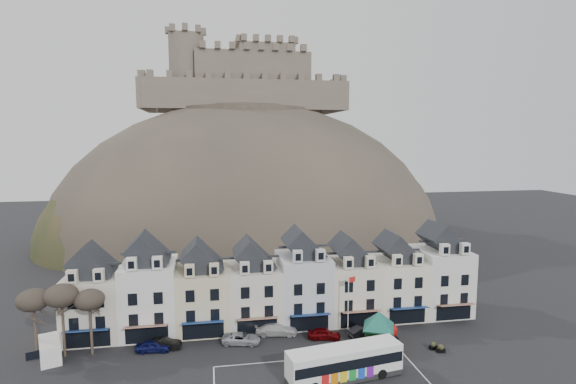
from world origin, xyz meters
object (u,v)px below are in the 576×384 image
at_px(car_black, 164,344).
at_px(car_charcoal, 364,331).
at_px(car_maroon, 324,334).
at_px(white_van, 50,350).
at_px(bus, 345,361).
at_px(car_white, 276,329).
at_px(flagpole, 349,302).
at_px(car_silver, 241,339).
at_px(red_buoy, 390,332).
at_px(car_navy, 153,346).
at_px(bus_shelter, 379,320).

relative_size(car_black, car_charcoal, 0.97).
bearing_deg(car_maroon, white_van, 101.67).
height_order(bus, car_maroon, bus).
distance_m(white_van, car_white, 26.53).
distance_m(flagpole, car_black, 23.21).
bearing_deg(car_silver, red_buoy, -85.15).
bearing_deg(bus, car_silver, 126.10).
xyz_separation_m(red_buoy, car_silver, (-18.46, 2.35, -0.48)).
height_order(flagpole, car_charcoal, flagpole).
xyz_separation_m(red_buoy, white_van, (-40.31, 2.25, -0.02)).
bearing_deg(white_van, car_navy, -21.76).
xyz_separation_m(car_silver, car_white, (4.61, 1.80, 0.14)).
relative_size(flagpole, car_maroon, 1.93).
bearing_deg(bus_shelter, car_white, 176.25).
relative_size(bus_shelter, flagpole, 0.83).
bearing_deg(car_white, bus_shelter, -107.79).
bearing_deg(car_navy, white_van, 93.14).
bearing_deg(car_maroon, car_silver, 99.58).
height_order(red_buoy, car_maroon, red_buoy).
relative_size(flagpole, car_white, 1.46).
height_order(flagpole, car_navy, flagpole).
relative_size(car_white, car_charcoal, 1.29).
distance_m(red_buoy, white_van, 40.38).
relative_size(white_van, car_maroon, 1.29).
distance_m(flagpole, car_white, 10.02).
distance_m(bus_shelter, car_white, 13.29).
relative_size(car_black, car_silver, 0.88).
distance_m(bus, bus_shelter, 8.64).
bearing_deg(car_maroon, car_white, 80.66).
relative_size(red_buoy, car_silver, 0.48).
bearing_deg(car_charcoal, bus, 136.67).
relative_size(red_buoy, car_black, 0.54).
bearing_deg(car_maroon, red_buoy, -90.39).
xyz_separation_m(car_maroon, car_charcoal, (5.20, -0.16, -0.01)).
xyz_separation_m(car_white, car_charcoal, (10.99, -2.48, -0.09)).
xyz_separation_m(bus, car_navy, (-20.55, 9.72, -1.25)).
relative_size(bus_shelter, white_van, 1.25).
bearing_deg(red_buoy, car_maroon, 167.20).
relative_size(car_navy, car_silver, 0.87).
bearing_deg(white_van, car_silver, -20.59).
bearing_deg(car_maroon, car_charcoal, -79.39).
height_order(bus, white_van, bus).
relative_size(red_buoy, car_charcoal, 0.53).
xyz_separation_m(flagpole, car_navy, (-24.08, -0.11, -3.86)).
xyz_separation_m(white_van, car_black, (12.66, 0.20, -0.44)).
distance_m(red_buoy, flagpole, 6.26).
height_order(white_van, car_black, white_van).
bearing_deg(white_van, bus_shelter, -26.79).
height_order(bus, car_navy, bus).
relative_size(bus_shelter, car_maroon, 1.61).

